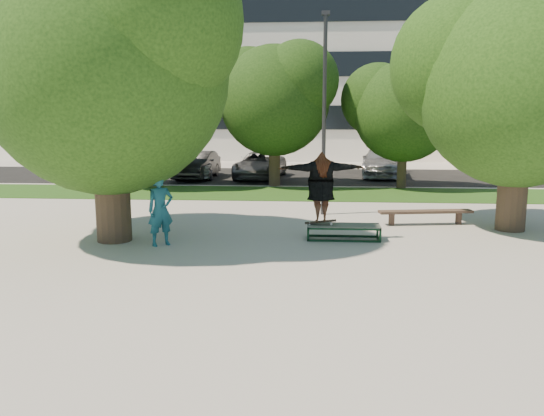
# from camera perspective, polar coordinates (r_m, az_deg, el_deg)

# --- Properties ---
(ground) EXTENTS (120.00, 120.00, 0.00)m
(ground) POSITION_cam_1_polar(r_m,az_deg,el_deg) (11.86, 1.10, -4.97)
(ground) COLOR #A39D96
(ground) RESTS_ON ground
(grass_strip) EXTENTS (30.00, 4.00, 0.02)m
(grass_strip) POSITION_cam_1_polar(r_m,az_deg,el_deg) (21.17, 5.21, 1.54)
(grass_strip) COLOR #254413
(grass_strip) RESTS_ON ground
(asphalt_strip) EXTENTS (40.00, 8.00, 0.01)m
(asphalt_strip) POSITION_cam_1_polar(r_m,az_deg,el_deg) (27.62, 2.91, 3.46)
(asphalt_strip) COLOR black
(asphalt_strip) RESTS_ON ground
(tree_left) EXTENTS (6.96, 5.95, 7.12)m
(tree_left) POSITION_cam_1_polar(r_m,az_deg,el_deg) (13.55, -17.70, 15.27)
(tree_left) COLOR #38281E
(tree_left) RESTS_ON ground
(tree_right) EXTENTS (6.24, 5.33, 6.51)m
(tree_right) POSITION_cam_1_polar(r_m,az_deg,el_deg) (15.52, 24.84, 12.86)
(tree_right) COLOR #38281E
(tree_right) RESTS_ON ground
(bg_tree_left) EXTENTS (5.28, 4.51, 5.77)m
(bg_tree_left) POSITION_cam_1_polar(r_m,az_deg,el_deg) (23.66, -13.75, 11.20)
(bg_tree_left) COLOR #38281E
(bg_tree_left) RESTS_ON ground
(bg_tree_mid) EXTENTS (5.76, 4.92, 6.24)m
(bg_tree_mid) POSITION_cam_1_polar(r_m,az_deg,el_deg) (23.62, 0.09, 12.17)
(bg_tree_mid) COLOR #38281E
(bg_tree_mid) RESTS_ON ground
(bg_tree_right) EXTENTS (5.04, 4.31, 5.43)m
(bg_tree_right) POSITION_cam_1_polar(r_m,az_deg,el_deg) (23.34, 13.86, 10.63)
(bg_tree_right) COLOR #38281E
(bg_tree_right) RESTS_ON ground
(lamppost) EXTENTS (0.25, 0.15, 6.11)m
(lamppost) POSITION_cam_1_polar(r_m,az_deg,el_deg) (16.46, 5.63, 10.17)
(lamppost) COLOR #2D2D30
(lamppost) RESTS_ON ground
(office_building) EXTENTS (30.00, 14.12, 16.00)m
(office_building) POSITION_cam_1_polar(r_m,az_deg,el_deg) (43.80, 0.78, 16.26)
(office_building) COLOR silver
(office_building) RESTS_ON ground
(grind_box) EXTENTS (1.80, 0.60, 0.38)m
(grind_box) POSITION_cam_1_polar(r_m,az_deg,el_deg) (13.33, 7.68, -2.57)
(grind_box) COLOR black
(grind_box) RESTS_ON ground
(skater_rig) EXTENTS (2.18, 0.86, 1.81)m
(skater_rig) POSITION_cam_1_polar(r_m,az_deg,el_deg) (13.11, 5.29, 2.27)
(skater_rig) COLOR white
(skater_rig) RESTS_ON grind_box
(bystander) EXTENTS (0.75, 0.70, 1.72)m
(bystander) POSITION_cam_1_polar(r_m,az_deg,el_deg) (12.76, -11.91, -0.19)
(bystander) COLOR #1C5A6A
(bystander) RESTS_ON ground
(bench) EXTENTS (2.69, 0.77, 0.41)m
(bench) POSITION_cam_1_polar(r_m,az_deg,el_deg) (15.62, 16.19, -0.49)
(bench) COLOR #48362B
(bench) RESTS_ON ground
(car_silver_a) EXTENTS (2.12, 4.32, 1.42)m
(car_silver_a) POSITION_cam_1_polar(r_m,az_deg,el_deg) (27.05, -7.99, 4.75)
(car_silver_a) COLOR #A2A1A6
(car_silver_a) RESTS_ON asphalt_strip
(car_dark) EXTENTS (1.69, 4.19, 1.35)m
(car_dark) POSITION_cam_1_polar(r_m,az_deg,el_deg) (26.55, -8.05, 4.58)
(car_dark) COLOR black
(car_dark) RESTS_ON asphalt_strip
(car_grey) EXTENTS (2.52, 4.86, 1.31)m
(car_grey) POSITION_cam_1_polar(r_m,az_deg,el_deg) (26.46, -1.29, 4.61)
(car_grey) COLOR slate
(car_grey) RESTS_ON asphalt_strip
(car_silver_b) EXTENTS (2.66, 5.41, 1.51)m
(car_silver_b) POSITION_cam_1_polar(r_m,az_deg,el_deg) (27.97, 11.86, 4.89)
(car_silver_b) COLOR #A4A4A8
(car_silver_b) RESTS_ON asphalt_strip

